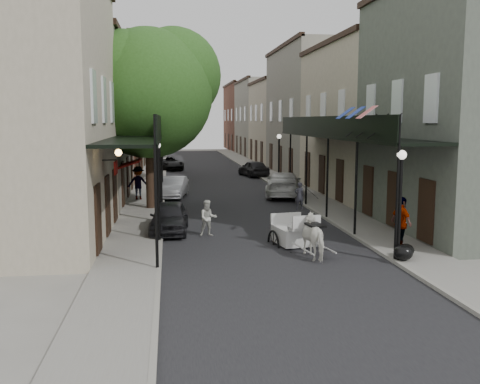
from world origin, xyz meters
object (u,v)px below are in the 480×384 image
object	(u,v)px
car_right_near	(284,184)
car_right_far	(253,168)
pedestrian_walking	(208,218)
lamppost_left	(158,180)
lamppost_right_far	(279,160)
lamppost_right_near	(400,203)
carriage	(290,218)
tree_near	(156,88)
pedestrian_sidewalk_left	(138,183)
tree_far	(160,107)
car_left_far	(169,163)
pedestrian_sidewalk_right	(401,223)
car_left_near	(169,217)
car_left_mid	(174,187)
horse	(316,236)

from	to	relation	value
car_right_near	car_right_far	xyz separation A→B (m)	(0.00, 12.24, -0.08)
pedestrian_walking	car_right_far	distance (m)	23.91
lamppost_left	lamppost_right_far	distance (m)	14.53
lamppost_right_near	carriage	size ratio (longest dim) A/B	1.46
lamppost_right_far	car_right_near	bearing A→B (deg)	-97.13
tree_near	lamppost_right_far	xyz separation A→B (m)	(8.30, 7.82, -4.44)
pedestrian_sidewalk_left	tree_far	bearing A→B (deg)	-94.64
lamppost_left	tree_far	bearing A→B (deg)	90.46
car_left_far	carriage	bearing A→B (deg)	-94.14
car_right_far	lamppost_left	bearing A→B (deg)	57.36
lamppost_right_far	car_right_near	world-z (taller)	lamppost_right_far
tree_far	car_right_near	world-z (taller)	tree_far
tree_near	pedestrian_walking	bearing A→B (deg)	-72.98
carriage	pedestrian_sidewalk_right	bearing A→B (deg)	-37.28
car_left_near	lamppost_right_near	bearing A→B (deg)	-34.21
pedestrian_walking	carriage	bearing A→B (deg)	-33.45
car_left_near	car_right_far	size ratio (longest dim) A/B	0.94
pedestrian_sidewalk_left	pedestrian_sidewalk_right	size ratio (longest dim) A/B	1.03
lamppost_right_near	pedestrian_sidewalk_right	xyz separation A→B (m)	(0.73, 1.40, -0.97)
car_left_far	car_right_far	distance (m)	10.13
car_left_mid	car_right_near	distance (m)	6.93
pedestrian_walking	car_right_near	size ratio (longest dim) A/B	0.28
lamppost_right_far	car_left_near	xyz separation A→B (m)	(-7.70, -14.00, -1.39)
lamppost_right_near	pedestrian_walking	size ratio (longest dim) A/B	2.43
tree_far	car_left_far	size ratio (longest dim) A/B	1.82
lamppost_right_far	pedestrian_sidewalk_left	xyz separation A→B (m)	(-9.51, -4.82, -0.94)
horse	car_left_near	world-z (taller)	horse
pedestrian_sidewalk_left	pedestrian_sidewalk_right	xyz separation A→B (m)	(10.24, -13.78, -0.03)
tree_near	tree_far	xyz separation A→B (m)	(-0.05, 14.00, -0.65)
tree_near	car_right_near	world-z (taller)	tree_near
lamppost_right_near	car_left_far	bearing A→B (deg)	102.28
car_left_mid	car_right_near	world-z (taller)	car_right_near
lamppost_left	pedestrian_sidewalk_right	size ratio (longest dim) A/B	1.93
horse	car_right_far	size ratio (longest dim) A/B	0.43
horse	car_left_far	world-z (taller)	horse
tree_far	lamppost_right_far	world-z (taller)	tree_far
car_left_far	lamppost_right_far	bearing A→B (deg)	-75.89
car_right_near	tree_near	bearing A→B (deg)	39.28
lamppost_left	car_left_mid	xyz separation A→B (m)	(0.78, 8.47, -1.40)
pedestrian_walking	pedestrian_sidewalk_right	world-z (taller)	pedestrian_sidewalk_right
carriage	pedestrian_walking	world-z (taller)	carriage
horse	pedestrian_sidewalk_left	distance (m)	15.79
lamppost_right_near	tree_far	bearing A→B (deg)	107.68
horse	tree_far	bearing A→B (deg)	-87.05
lamppost_left	pedestrian_sidewalk_right	bearing A→B (deg)	-36.47
tree_near	car_left_far	bearing A→B (deg)	88.52
horse	car_left_mid	bearing A→B (deg)	-82.59
carriage	car_left_near	size ratio (longest dim) A/B	0.65
lamppost_right_far	car_left_far	size ratio (longest dim) A/B	0.78
pedestrian_sidewalk_left	car_left_near	bearing A→B (deg)	102.59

